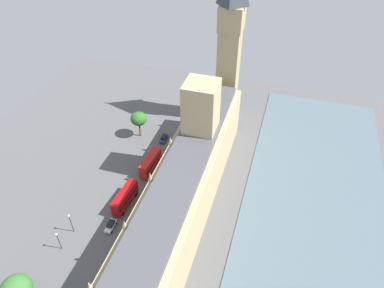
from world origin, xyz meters
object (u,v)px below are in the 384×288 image
Objects in this scene: parliament_building at (187,181)px; double_decker_bus_kerbside at (150,163)px; double_decker_bus_midblock at (125,198)px; car_white_far_end at (111,225)px; clock_tower at (230,42)px; car_blue_by_river_gate at (164,138)px; street_lamp_trailing at (58,238)px; street_lamp_near_tower at (70,220)px; pedestrian_corner at (122,264)px; plane_tree_leading at (139,119)px.

parliament_building reaches higher than double_decker_bus_kerbside.
double_decker_bus_midblock is 8.54m from car_white_far_end.
car_blue_by_river_gate is (16.34, 19.40, -27.57)m from clock_tower.
car_blue_by_river_gate is at bearing -101.20° from street_lamp_trailing.
double_decker_bus_midblock is at bearing 88.90° from car_blue_by_river_gate.
double_decker_bus_midblock reaches higher than car_blue_by_river_gate.
street_lamp_near_tower is at bearing -121.66° from double_decker_bus_midblock.
double_decker_bus_kerbside reaches higher than car_white_far_end.
car_white_far_end is at bearing 10.37° from pedestrian_corner.
street_lamp_near_tower reaches higher than double_decker_bus_midblock.
double_decker_bus_kerbside is at bearing 89.25° from double_decker_bus_midblock.
clock_tower reaches higher than parliament_building.
double_decker_bus_kerbside is at bearing -110.58° from street_lamp_near_tower.
pedestrian_corner is 17.30m from street_lamp_near_tower.
plane_tree_leading is at bearing -10.66° from pedestrian_corner.
car_blue_by_river_gate is (15.87, -24.43, -8.41)m from parliament_building.
street_lamp_trailing is at bearing 68.83° from clock_tower.
street_lamp_near_tower is at bearing -91.45° from street_lamp_trailing.
car_white_far_end is (16.44, 13.05, -8.41)m from parliament_building.
double_decker_bus_midblock is 6.51× the size of pedestrian_corner.
pedestrian_corner is at bearing 104.25° from double_decker_bus_kerbside.
clock_tower is 72.24m from pedestrian_corner.
street_lamp_trailing is at bearing 60.95° from pedestrian_corner.
plane_tree_leading reaches higher than street_lamp_near_tower.
double_decker_bus_kerbside is 2.50× the size of car_white_far_end.
car_white_far_end is 0.72× the size of street_lamp_trailing.
plane_tree_leading reaches higher than pedestrian_corner.
car_white_far_end is 9.99m from street_lamp_near_tower.
car_blue_by_river_gate and car_white_far_end have the same top height.
car_white_far_end is at bearing -156.06° from street_lamp_near_tower.
pedestrian_corner is (-6.91, 46.64, -0.15)m from car_blue_by_river_gate.
plane_tree_leading is at bearing -79.51° from car_white_far_end.
plane_tree_leading is at bearing 110.09° from double_decker_bus_midblock.
plane_tree_leading reaches higher than double_decker_bus_midblock.
car_blue_by_river_gate is at bearing -81.56° from double_decker_bus_kerbside.
double_decker_bus_midblock is at bearing -126.04° from street_lamp_near_tower.
double_decker_bus_midblock is (1.34, 14.96, 0.00)m from double_decker_bus_kerbside.
double_decker_bus_midblock is at bearing -6.61° from pedestrian_corner.
street_lamp_trailing reaches higher than pedestrian_corner.
clock_tower is at bearing -142.15° from plane_tree_leading.
street_lamp_trailing is at bearing 76.44° from double_decker_bus_kerbside.
street_lamp_trailing is at bearing 88.55° from street_lamp_near_tower.
plane_tree_leading is (8.48, -0.11, 6.05)m from car_blue_by_river_gate.
parliament_building is 19.19m from double_decker_bus_kerbside.
parliament_building reaches higher than street_lamp_trailing.
street_lamp_near_tower is at bearing 89.16° from plane_tree_leading.
plane_tree_leading is 1.43× the size of street_lamp_near_tower.
plane_tree_leading is (7.91, -37.59, 6.05)m from car_white_far_end.
street_lamp_near_tower is (25.43, 60.66, -23.96)m from clock_tower.
clock_tower reaches higher than double_decker_bus_kerbside.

